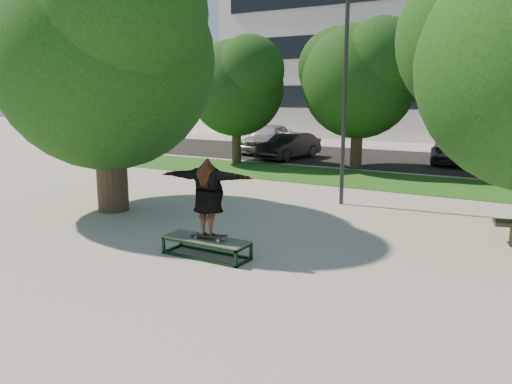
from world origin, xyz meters
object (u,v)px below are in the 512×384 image
Objects in this scene: lamppost at (345,96)px; grind_box at (206,247)px; bystander at (107,176)px; car_grey at (458,149)px; tree_left at (105,47)px; car_silver_a at (268,138)px; car_dark at (289,146)px.

lamppost reaches higher than grind_box.
car_grey is at bearing 55.74° from bystander.
grind_box is 0.37× the size of car_grey.
bystander is (-0.90, 0.65, -3.63)m from tree_left.
grind_box is 0.38× the size of car_silver_a.
lamppost is at bearing 21.42° from bystander.
car_grey is (1.50, 11.25, -2.48)m from lamppost.
car_dark is at bearing 93.26° from tree_left.
tree_left reaches higher than car_grey.
car_silver_a is (-8.31, 10.50, -2.35)m from lamppost.
car_dark is 7.99m from car_grey.
bystander is 0.33× the size of car_grey.
car_silver_a is 0.97× the size of car_grey.
tree_left is 4.47× the size of bystander.
grind_box is at bearing -61.78° from car_dark.
car_grey is at bearing -4.04° from car_silver_a.
car_dark reaches higher than grind_box.
lamppost is (5.29, 3.91, -1.27)m from tree_left.
bystander is 16.43m from car_grey.
tree_left is 12.98m from car_dark.
bystander is 0.34× the size of car_silver_a.
grind_box is 1.13× the size of bystander.
lamppost is at bearing -47.11° from car_dark.
bystander is at bearing -89.71° from car_silver_a.
bystander is (-6.19, -3.26, -2.36)m from lamppost.
bystander reaches higher than car_dark.
tree_left is 3.79m from bystander.
grind_box is 0.45× the size of car_dark.
car_silver_a is at bearing 115.15° from grind_box.
car_grey is (6.79, 15.16, -3.75)m from tree_left.
tree_left is at bearing -86.62° from car_silver_a.
car_dark is at bearing -49.30° from car_silver_a.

